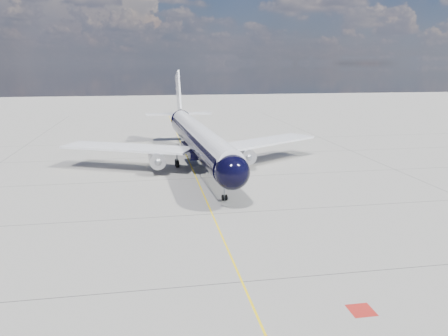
{
  "coord_description": "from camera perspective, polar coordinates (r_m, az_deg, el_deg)",
  "views": [
    {
      "loc": [
        -6.28,
        -33.34,
        15.52
      ],
      "look_at": [
        1.96,
        13.96,
        4.0
      ],
      "focal_mm": 35.0,
      "sensor_mm": 36.0,
      "label": 1
    }
  ],
  "objects": [
    {
      "name": "taxiway_centerline",
      "position": [
        60.7,
        -3.62,
        -1.35
      ],
      "size": [
        0.16,
        160.0,
        0.01
      ],
      "primitive_type": "cube",
      "color": "yellow",
      "rests_on": "ground"
    },
    {
      "name": "main_airliner",
      "position": [
        67.15,
        -3.46,
        3.98
      ],
      "size": [
        40.8,
        49.72,
        14.36
      ],
      "rotation": [
        0.0,
        0.0,
        0.06
      ],
      "color": "black",
      "rests_on": "ground"
    },
    {
      "name": "ground",
      "position": [
        65.52,
        -4.1,
        -0.25
      ],
      "size": [
        320.0,
        320.0,
        0.0
      ],
      "primitive_type": "plane",
      "color": "gray",
      "rests_on": "ground"
    },
    {
      "name": "red_marking",
      "position": [
        30.93,
        17.5,
        -17.3
      ],
      "size": [
        1.6,
        1.6,
        0.01
      ],
      "primitive_type": "cube",
      "color": "maroon",
      "rests_on": "ground"
    }
  ]
}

